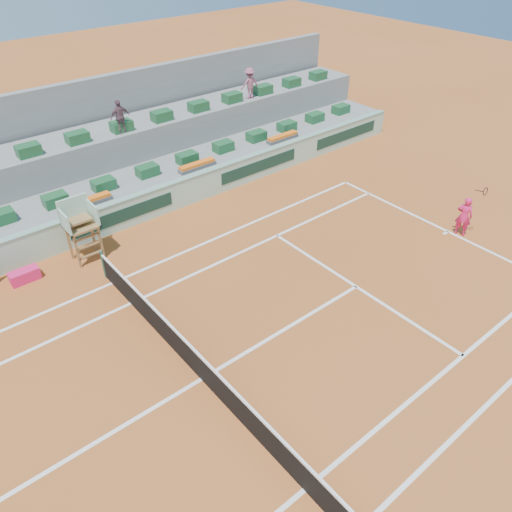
# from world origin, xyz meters

# --- Properties ---
(ground) EXTENTS (90.00, 90.00, 0.00)m
(ground) POSITION_xyz_m (0.00, 0.00, 0.00)
(ground) COLOR #9D4C1E
(ground) RESTS_ON ground
(seating_tier_lower) EXTENTS (36.00, 4.00, 1.20)m
(seating_tier_lower) POSITION_xyz_m (0.00, 10.70, 0.60)
(seating_tier_lower) COLOR gray
(seating_tier_lower) RESTS_ON ground
(seating_tier_upper) EXTENTS (36.00, 2.40, 2.60)m
(seating_tier_upper) POSITION_xyz_m (0.00, 12.30, 1.30)
(seating_tier_upper) COLOR gray
(seating_tier_upper) RESTS_ON ground
(stadium_back_wall) EXTENTS (36.00, 0.40, 4.40)m
(stadium_back_wall) POSITION_xyz_m (0.00, 13.90, 2.20)
(stadium_back_wall) COLOR gray
(stadium_back_wall) RESTS_ON ground
(player_bag) EXTENTS (0.99, 0.44, 0.44)m
(player_bag) POSITION_xyz_m (-2.26, 7.52, 0.22)
(player_bag) COLOR #EC1E61
(player_bag) RESTS_ON ground
(spectator_mid) EXTENTS (0.87, 0.40, 1.45)m
(spectator_mid) POSITION_xyz_m (3.89, 11.45, 3.32)
(spectator_mid) COLOR #6B4753
(spectator_mid) RESTS_ON seating_tier_upper
(spectator_right) EXTENTS (1.02, 0.66, 1.50)m
(spectator_right) POSITION_xyz_m (11.02, 11.57, 3.35)
(spectator_right) COLOR #9A4D60
(spectator_right) RESTS_ON seating_tier_upper
(court_lines) EXTENTS (23.89, 11.09, 0.01)m
(court_lines) POSITION_xyz_m (0.00, 0.00, 0.01)
(court_lines) COLOR white
(court_lines) RESTS_ON ground
(tennis_net) EXTENTS (0.10, 11.97, 1.10)m
(tennis_net) POSITION_xyz_m (0.00, 0.00, 0.53)
(tennis_net) COLOR black
(tennis_net) RESTS_ON ground
(advertising_hoarding) EXTENTS (36.00, 0.34, 1.26)m
(advertising_hoarding) POSITION_xyz_m (0.02, 8.50, 0.63)
(advertising_hoarding) COLOR #A4CEB6
(advertising_hoarding) RESTS_ON ground
(umpire_chair) EXTENTS (1.10, 0.90, 2.40)m
(umpire_chair) POSITION_xyz_m (0.00, 7.50, 1.54)
(umpire_chair) COLOR brown
(umpire_chair) RESTS_ON ground
(seat_row_lower) EXTENTS (32.90, 0.60, 0.44)m
(seat_row_lower) POSITION_xyz_m (0.00, 9.80, 1.42)
(seat_row_lower) COLOR #1B522B
(seat_row_lower) RESTS_ON seating_tier_lower
(seat_row_upper) EXTENTS (32.90, 0.60, 0.44)m
(seat_row_upper) POSITION_xyz_m (0.00, 11.70, 2.82)
(seat_row_upper) COLOR #1B522B
(seat_row_upper) RESTS_ON seating_tier_upper
(flower_planters) EXTENTS (26.80, 0.36, 0.28)m
(flower_planters) POSITION_xyz_m (-1.50, 9.00, 1.33)
(flower_planters) COLOR #525252
(flower_planters) RESTS_ON seating_tier_lower
(tennis_player) EXTENTS (0.58, 0.91, 2.28)m
(tennis_player) POSITION_xyz_m (12.08, -0.38, 0.83)
(tennis_player) COLOR #EC1E61
(tennis_player) RESTS_ON ground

